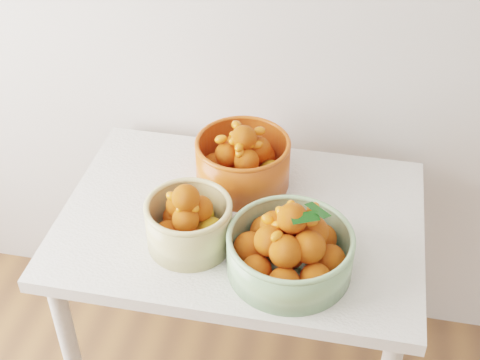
# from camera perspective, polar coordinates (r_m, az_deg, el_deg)

# --- Properties ---
(table) EXTENTS (1.00, 0.70, 0.75)m
(table) POSITION_cam_1_polar(r_m,az_deg,el_deg) (1.92, 0.08, -5.27)
(table) COLOR silver
(table) RESTS_ON ground
(bowl_cream) EXTENTS (0.27, 0.27, 0.20)m
(bowl_cream) POSITION_cam_1_polar(r_m,az_deg,el_deg) (1.74, -4.37, -3.60)
(bowl_cream) COLOR tan
(bowl_cream) RESTS_ON table
(bowl_green) EXTENTS (0.34, 0.34, 0.20)m
(bowl_green) POSITION_cam_1_polar(r_m,az_deg,el_deg) (1.67, 4.27, -5.85)
(bowl_green) COLOR #7FA677
(bowl_green) RESTS_ON table
(bowl_orange) EXTENTS (0.32, 0.32, 0.20)m
(bowl_orange) POSITION_cam_1_polar(r_m,az_deg,el_deg) (1.93, 0.24, 1.65)
(bowl_orange) COLOR #C33F14
(bowl_orange) RESTS_ON table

